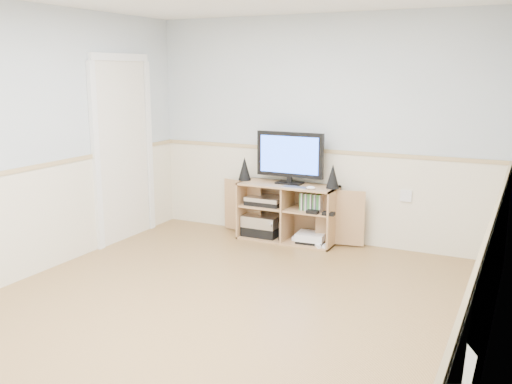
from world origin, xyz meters
TOP-DOWN VIEW (x-y plane):
  - room at (-0.06, 0.12)m, footprint 4.04×4.54m
  - media_cabinet at (-0.27, 2.06)m, footprint 1.73×0.42m
  - monitor at (-0.27, 2.06)m, footprint 0.79×0.18m
  - speaker_left at (-0.82, 2.03)m, footprint 0.15×0.15m
  - speaker_right at (0.25, 2.03)m, footprint 0.14×0.14m
  - keyboard at (-0.13, 1.87)m, footprint 0.27×0.11m
  - mouse at (0.06, 1.87)m, footprint 0.11×0.08m
  - av_components at (-0.57, 2.01)m, footprint 0.51×0.31m
  - game_consoles at (0.02, 2.00)m, footprint 0.45×0.30m
  - game_cases at (0.03, 1.99)m, footprint 0.24×0.13m
  - wall_outlet at (1.00, 2.23)m, footprint 0.12×0.03m

SIDE VIEW (x-z plane):
  - game_consoles at x=0.02m, z-range 0.02..0.13m
  - av_components at x=-0.57m, z-range -0.01..0.45m
  - media_cabinet at x=-0.27m, z-range 0.01..0.66m
  - game_cases at x=0.03m, z-range 0.39..0.58m
  - wall_outlet at x=1.00m, z-range 0.54..0.66m
  - keyboard at x=-0.13m, z-range 0.65..0.66m
  - mouse at x=0.06m, z-range 0.65..0.69m
  - speaker_right at x=0.25m, z-range 0.65..0.91m
  - speaker_left at x=-0.82m, z-range 0.65..0.92m
  - monitor at x=-0.27m, z-range 0.67..1.26m
  - room at x=-0.06m, z-range -0.05..2.49m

